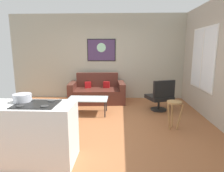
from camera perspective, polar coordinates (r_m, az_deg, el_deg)
ground at (r=4.57m, az=-4.08°, el=-11.04°), size 6.40×6.40×0.04m
back_wall at (r=6.66m, az=-1.87°, el=8.45°), size 6.40×0.05×2.80m
right_wall at (r=4.99m, az=27.84°, el=6.38°), size 0.05×6.40×2.80m
couch at (r=6.26m, az=-4.35°, el=-1.94°), size 1.79×1.05×0.90m
coffee_table at (r=5.12m, az=-7.04°, el=-3.94°), size 1.02×0.60×0.41m
armchair at (r=5.45m, az=13.97°, el=-2.88°), size 0.77×0.75×0.87m
bar_stool at (r=4.32m, az=17.63°, el=-6.08°), size 0.35×0.34×0.60m
kitchen_counter at (r=3.30m, az=-25.38°, el=-12.25°), size 1.66×0.61×0.92m
mixing_bowl at (r=3.23m, az=-24.64°, el=-3.24°), size 0.27×0.27×0.13m
wall_painting at (r=6.62m, az=-3.12°, el=10.42°), size 0.94×0.03×0.73m
window at (r=5.52m, az=24.86°, el=7.19°), size 0.03×1.40×1.57m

